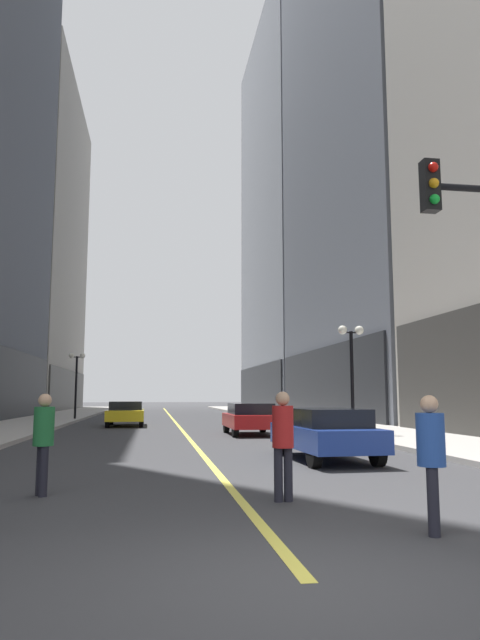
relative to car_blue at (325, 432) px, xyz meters
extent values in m
plane|color=#38383A|center=(-3.00, 25.60, -0.72)|extent=(200.00, 200.00, 0.00)
cube|color=#ADA8A0|center=(-11.25, 25.60, -0.64)|extent=(4.50, 78.00, 0.15)
cube|color=#ADA8A0|center=(5.25, 25.60, -0.64)|extent=(4.50, 78.00, 0.15)
cube|color=#E5D64C|center=(-3.00, 25.60, -0.71)|extent=(0.16, 70.00, 0.01)
cube|color=black|center=(-13.60, 25.10, 1.59)|extent=(0.50, 22.80, 4.61)
cube|color=#A8A399|center=(-20.77, 50.60, 17.39)|extent=(14.54, 26.00, 36.22)
cube|color=#3A3935|center=(-13.60, 50.60, 1.45)|extent=(0.50, 24.70, 4.35)
cube|color=slate|center=(13.68, 25.10, 27.82)|extent=(12.35, 24.00, 57.08)
cube|color=#212327|center=(7.60, 25.10, 1.78)|extent=(0.50, 22.80, 5.00)
cube|color=slate|center=(14.21, 50.60, 22.68)|extent=(13.41, 26.00, 46.80)
cube|color=#212327|center=(7.60, 50.60, 1.78)|extent=(0.50, 24.70, 5.00)
cube|color=navy|center=(0.00, 0.06, -0.12)|extent=(1.97, 4.42, 0.55)
cube|color=black|center=(0.01, -0.15, 0.35)|extent=(1.68, 2.50, 0.50)
cylinder|color=black|center=(-0.84, 1.56, -0.40)|extent=(0.25, 0.65, 0.64)
cylinder|color=black|center=(0.71, 1.62, -0.40)|extent=(0.25, 0.65, 0.64)
cylinder|color=black|center=(-0.72, -1.49, -0.40)|extent=(0.25, 0.65, 0.64)
cylinder|color=black|center=(0.84, -1.43, -0.40)|extent=(0.25, 0.65, 0.64)
cube|color=#B21919|center=(-0.32, 9.85, -0.12)|extent=(1.89, 4.06, 0.55)
cube|color=black|center=(-0.32, 9.64, 0.35)|extent=(1.66, 2.27, 0.50)
cylinder|color=black|center=(-1.15, 11.27, -0.40)|extent=(0.22, 0.64, 0.64)
cylinder|color=black|center=(0.50, 11.27, -0.40)|extent=(0.22, 0.64, 0.64)
cylinder|color=black|center=(-1.15, 8.42, -0.40)|extent=(0.22, 0.64, 0.64)
cylinder|color=black|center=(0.50, 8.43, -0.40)|extent=(0.22, 0.64, 0.64)
cube|color=yellow|center=(-5.84, 17.72, -0.12)|extent=(1.99, 4.54, 0.55)
cube|color=black|center=(-5.85, 17.95, 0.35)|extent=(1.74, 2.55, 0.50)
cylinder|color=black|center=(-4.98, 16.15, -0.40)|extent=(0.23, 0.64, 0.64)
cylinder|color=black|center=(-6.68, 16.13, -0.40)|extent=(0.23, 0.64, 0.64)
cylinder|color=black|center=(-5.01, 19.31, -0.40)|extent=(0.23, 0.64, 0.64)
cylinder|color=black|center=(-6.71, 19.29, -0.40)|extent=(0.23, 0.64, 0.64)
cylinder|color=black|center=(-2.27, -5.49, -0.30)|extent=(0.14, 0.14, 0.83)
cylinder|color=black|center=(-2.43, -5.49, -0.30)|extent=(0.14, 0.14, 0.83)
cylinder|color=#B21E1E|center=(-2.35, -5.49, 0.44)|extent=(0.36, 0.36, 0.66)
sphere|color=tan|center=(-2.35, -5.49, 0.89)|extent=(0.23, 0.23, 0.23)
cylinder|color=black|center=(-6.17, -4.47, -0.31)|extent=(0.14, 0.14, 0.82)
cylinder|color=black|center=(-6.25, -4.33, -0.31)|extent=(0.14, 0.14, 0.82)
cylinder|color=#1E6633|center=(-6.21, -4.40, 0.42)|extent=(0.46, 0.46, 0.65)
sphere|color=tan|center=(-6.21, -4.40, 0.86)|extent=(0.22, 0.22, 0.22)
cylinder|color=black|center=(-1.02, -7.82, -0.32)|extent=(0.14, 0.14, 0.81)
cylinder|color=black|center=(-1.09, -7.97, -0.32)|extent=(0.14, 0.14, 0.81)
cylinder|color=#234799|center=(-1.05, -7.90, 0.41)|extent=(0.45, 0.45, 0.64)
sphere|color=tan|center=(-1.05, -7.90, 0.83)|extent=(0.22, 0.22, 0.22)
cube|color=black|center=(0.20, -5.75, 4.48)|extent=(0.28, 0.24, 0.90)
sphere|color=red|center=(0.20, -5.89, 4.76)|extent=(0.17, 0.17, 0.17)
sphere|color=orange|center=(0.20, -5.89, 4.48)|extent=(0.17, 0.17, 0.17)
sphere|color=green|center=(0.20, -5.89, 4.20)|extent=(0.17, 0.17, 0.17)
cylinder|color=black|center=(-9.40, 24.54, 1.38)|extent=(0.14, 0.14, 4.20)
cylinder|color=black|center=(-9.40, 24.54, 3.43)|extent=(0.80, 0.06, 0.06)
sphere|color=white|center=(-9.75, 24.54, 3.53)|extent=(0.36, 0.36, 0.36)
sphere|color=white|center=(-9.05, 24.54, 3.53)|extent=(0.36, 0.36, 0.36)
cylinder|color=black|center=(3.40, 7.47, 1.38)|extent=(0.14, 0.14, 4.20)
cylinder|color=black|center=(3.40, 7.47, 3.43)|extent=(0.80, 0.06, 0.06)
sphere|color=white|center=(3.05, 7.47, 3.53)|extent=(0.36, 0.36, 0.36)
sphere|color=white|center=(3.75, 7.47, 3.53)|extent=(0.36, 0.36, 0.36)
cylinder|color=red|center=(3.90, 2.66, -0.32)|extent=(0.28, 0.28, 0.80)
camera|label=1|loc=(-4.41, -14.63, 0.94)|focal=32.45mm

